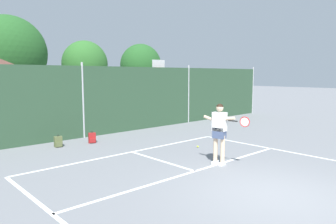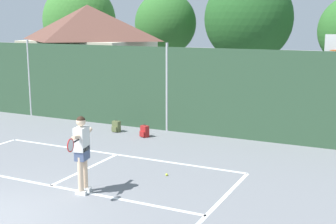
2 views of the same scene
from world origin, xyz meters
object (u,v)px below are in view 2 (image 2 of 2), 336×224
backpack_red (144,132)px  tennis_ball (167,175)px  backpack_olive (116,127)px  tennis_player (82,148)px

backpack_red → tennis_ball: bearing=-53.3°
tennis_ball → backpack_red: bearing=126.7°
backpack_olive → backpack_red: bearing=-9.4°
tennis_ball → backpack_red: 4.22m
tennis_ball → tennis_player: bearing=-121.7°
tennis_player → backpack_olive: size_ratio=4.01×
tennis_ball → backpack_olive: (-3.82, 3.60, 0.16)m
backpack_olive → backpack_red: (1.30, -0.22, 0.00)m
tennis_player → backpack_red: tennis_player is taller
tennis_player → tennis_ball: size_ratio=28.10×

